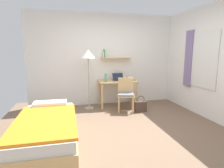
{
  "coord_description": "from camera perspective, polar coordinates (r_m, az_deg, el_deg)",
  "views": [
    {
      "loc": [
        -1.1,
        -3.3,
        1.54
      ],
      "look_at": [
        -0.19,
        0.51,
        0.85
      ],
      "focal_mm": 29.8,
      "sensor_mm": 36.0,
      "label": 1
    }
  ],
  "objects": [
    {
      "name": "desk",
      "position": [
        5.27,
        1.76,
        -0.37
      ],
      "size": [
        1.08,
        0.57,
        0.72
      ],
      "color": "tan",
      "rests_on": "ground_plane"
    },
    {
      "name": "handbag",
      "position": [
        4.87,
        8.76,
        -6.75
      ],
      "size": [
        0.3,
        0.12,
        0.42
      ],
      "color": "#4C382D",
      "rests_on": "ground_plane"
    },
    {
      "name": "laptop",
      "position": [
        5.32,
        1.9,
        1.73
      ],
      "size": [
        0.32,
        0.22,
        0.2
      ],
      "color": "#2D2D33",
      "rests_on": "desk"
    },
    {
      "name": "wall_back",
      "position": [
        5.44,
        -1.72,
        7.47
      ],
      "size": [
        4.4,
        0.27,
        2.6
      ],
      "color": "white",
      "rests_on": "ground_plane"
    },
    {
      "name": "book_stack",
      "position": [
        5.39,
        5.65,
        1.7
      ],
      "size": [
        0.2,
        0.26,
        0.09
      ],
      "color": "#4CA856",
      "rests_on": "desk"
    },
    {
      "name": "wall_right",
      "position": [
        4.58,
        29.78,
        5.72
      ],
      "size": [
        0.1,
        4.4,
        2.6
      ],
      "color": "white",
      "rests_on": "ground_plane"
    },
    {
      "name": "water_bottle",
      "position": [
        5.07,
        -1.96,
        1.96
      ],
      "size": [
        0.06,
        0.06,
        0.21
      ],
      "primitive_type": "cylinder",
      "color": "#42A87F",
      "rests_on": "desk"
    },
    {
      "name": "desk_chair",
      "position": [
        4.84,
        4.27,
        -2.74
      ],
      "size": [
        0.52,
        0.51,
        0.85
      ],
      "color": "tan",
      "rests_on": "ground_plane"
    },
    {
      "name": "bed",
      "position": [
        3.37,
        -19.26,
        -13.27
      ],
      "size": [
        0.94,
        1.9,
        0.54
      ],
      "color": "tan",
      "rests_on": "ground_plane"
    },
    {
      "name": "ground_plane",
      "position": [
        3.8,
        4.75,
        -13.92
      ],
      "size": [
        5.28,
        5.28,
        0.0
      ],
      "primitive_type": "plane",
      "color": "brown"
    },
    {
      "name": "standing_lamp",
      "position": [
        4.93,
        -7.32,
        8.03
      ],
      "size": [
        0.36,
        0.36,
        1.58
      ],
      "color": "#B2A893",
      "rests_on": "ground_plane"
    }
  ]
}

